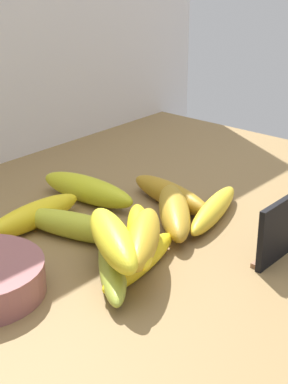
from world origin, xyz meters
The scene contains 13 objects.
counter_top centered at (0.00, 0.00, 1.50)cm, with size 110.00×76.00×3.00cm, color olive.
chalkboard_sign centered at (9.08, -19.05, 6.86)cm, with size 11.00×1.80×8.40cm.
banana_0 centered at (-6.05, -7.76, 4.62)cm, with size 16.57×3.23×3.23cm, color yellow.
banana_1 centered at (5.22, 13.04, 5.14)cm, with size 18.10×4.29×4.29cm, color gold.
banana_2 centered at (12.90, -5.91, 4.61)cm, with size 17.90×3.23×3.23cm, color gold.
banana_3 centered at (7.75, -2.46, 5.18)cm, with size 18.61×4.36×4.36cm, color #B28824.
banana_4 centered at (-4.61, 4.85, 4.91)cm, with size 19.89×3.82×3.82cm, color gold.
banana_5 centered at (-6.30, 12.37, 4.91)cm, with size 17.23×3.82×3.82cm, color yellow.
banana_6 centered at (-9.06, -5.82, 4.68)cm, with size 18.44×3.36×3.36cm, color #9FAE38.
banana_7 centered at (12.68, 2.07, 4.90)cm, with size 17.37×3.80×3.80cm, color #AC7E1F.
banana_8 centered at (-5.27, -7.13, 7.86)cm, with size 17.18×3.25×3.25cm, color yellow.
banana_9 centered at (-6.14, -8.41, 8.18)cm, with size 15.54×3.89×3.89cm, color gold.
banana_10 centered at (-9.27, -6.27, 8.50)cm, with size 16.32×4.29×4.29cm, color yellow.
Camera 1 is at (-56.90, -51.92, 42.54)cm, focal length 57.25 mm.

